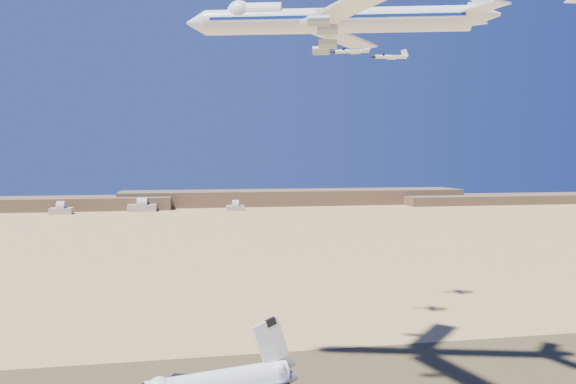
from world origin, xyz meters
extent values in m
cube|color=brown|center=(120.00, 540.00, 9.00)|extent=(420.00, 60.00, 18.00)
cube|color=brown|center=(400.00, 510.00, 5.50)|extent=(300.00, 60.00, 11.00)
cube|color=beige|center=(-140.00, 470.00, 3.25)|extent=(22.00, 14.00, 6.50)
cube|color=beige|center=(-60.00, 485.00, 3.75)|extent=(30.00, 15.00, 7.50)
cube|color=beige|center=(40.00, 475.00, 2.75)|extent=(19.00, 12.50, 5.50)
cylinder|color=silver|center=(-9.05, -9.64, 6.24)|extent=(33.72, 13.26, 5.82)
cube|color=silver|center=(4.11, -6.56, 14.35)|extent=(9.55, 2.91, 11.98)
cylinder|color=white|center=(21.55, -0.49, 92.85)|extent=(65.16, 22.98, 6.19)
cone|color=white|center=(-12.57, 8.64, 92.85)|extent=(6.27, 7.23, 6.19)
sphere|color=white|center=(-1.82, 5.76, 95.08)|extent=(6.39, 6.39, 6.39)
cube|color=white|center=(19.42, -15.94, 91.69)|extent=(15.03, 30.24, 0.68)
cube|color=white|center=(27.41, 13.97, 91.69)|extent=(26.16, 27.17, 0.68)
cube|color=white|center=(53.57, -15.56, 93.82)|extent=(7.90, 11.66, 0.48)
cube|color=white|center=(56.82, -3.41, 93.82)|extent=(11.29, 11.29, 0.48)
cylinder|color=gray|center=(17.43, -8.40, 88.79)|extent=(5.32, 3.68, 2.52)
cylinder|color=gray|center=(13.31, -16.31, 88.79)|extent=(5.32, 3.68, 2.52)
cylinder|color=gray|center=(21.93, 8.43, 88.79)|extent=(5.32, 3.68, 2.52)
cylinder|color=gray|center=(22.31, 17.34, 88.79)|extent=(5.32, 3.68, 2.52)
cylinder|color=white|center=(39.99, 45.31, 94.30)|extent=(10.95, 5.18, 1.31)
cone|color=black|center=(33.70, 47.68, 94.30)|extent=(2.70, 1.99, 1.21)
sphere|color=black|center=(37.37, 46.30, 94.77)|extent=(1.31, 1.31, 1.31)
cube|color=white|center=(40.87, 44.98, 94.11)|extent=(5.69, 8.14, 0.23)
cube|color=white|center=(44.36, 43.66, 94.30)|extent=(3.57, 5.09, 0.19)
cube|color=white|center=(44.54, 43.59, 95.61)|extent=(2.73, 1.21, 3.16)
cylinder|color=white|center=(62.35, 67.74, 97.04)|extent=(12.12, 3.17, 1.41)
cone|color=black|center=(55.20, 68.81, 97.04)|extent=(2.77, 1.68, 1.31)
sphere|color=black|center=(59.37, 68.19, 97.55)|extent=(1.41, 1.41, 1.41)
cube|color=white|center=(63.34, 67.60, 96.84)|extent=(4.66, 8.46, 0.25)
cube|color=white|center=(67.32, 67.00, 97.04)|extent=(2.93, 5.29, 0.20)
cube|color=white|center=(67.51, 66.97, 98.45)|extent=(3.04, 0.70, 3.40)
camera|label=1|loc=(-16.41, -138.18, 58.86)|focal=35.00mm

